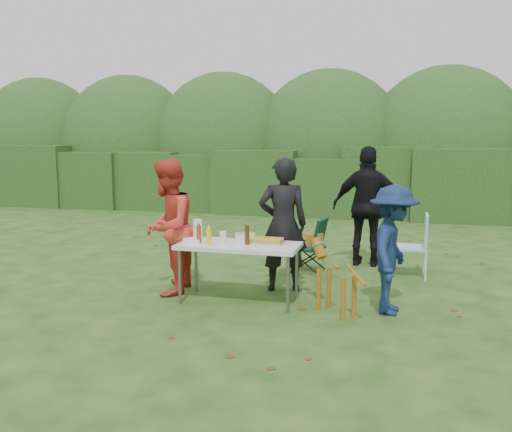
% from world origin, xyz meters
% --- Properties ---
extents(ground, '(80.00, 80.00, 0.00)m').
position_xyz_m(ground, '(0.00, 0.00, 0.00)').
color(ground, '#1E4211').
extents(hedge_row, '(22.00, 1.40, 1.70)m').
position_xyz_m(hedge_row, '(0.00, 8.00, 0.85)').
color(hedge_row, '#23471C').
rests_on(hedge_row, ground).
extents(shrub_backdrop, '(20.00, 2.60, 3.20)m').
position_xyz_m(shrub_backdrop, '(0.00, 9.60, 1.60)').
color(shrub_backdrop, '#3D6628').
rests_on(shrub_backdrop, ground).
extents(folding_table, '(1.50, 0.70, 0.74)m').
position_xyz_m(folding_table, '(0.11, 0.10, 0.69)').
color(folding_table, silver).
rests_on(folding_table, ground).
extents(person_cook, '(0.75, 0.60, 1.79)m').
position_xyz_m(person_cook, '(0.53, 0.76, 0.89)').
color(person_cook, black).
rests_on(person_cook, ground).
extents(person_red_jacket, '(0.78, 0.94, 1.77)m').
position_xyz_m(person_red_jacket, '(-0.90, 0.24, 0.89)').
color(person_red_jacket, red).
rests_on(person_red_jacket, ground).
extents(person_black_puffy, '(1.15, 0.53, 1.91)m').
position_xyz_m(person_black_puffy, '(1.54, 2.49, 0.96)').
color(person_black_puffy, black).
rests_on(person_black_puffy, ground).
extents(child, '(0.68, 1.04, 1.51)m').
position_xyz_m(child, '(1.96, 0.14, 0.76)').
color(child, '#11234A').
rests_on(child, ground).
extents(dog, '(0.90, 0.89, 0.86)m').
position_xyz_m(dog, '(1.34, -0.07, 0.43)').
color(dog, '#905717').
rests_on(dog, ground).
extents(camping_chair, '(0.61, 0.61, 0.85)m').
position_xyz_m(camping_chair, '(0.69, 1.82, 0.42)').
color(camping_chair, '#0D311F').
rests_on(camping_chair, ground).
extents(lawn_chair, '(0.57, 0.57, 0.94)m').
position_xyz_m(lawn_chair, '(2.18, 1.97, 0.47)').
color(lawn_chair, '#4C91B8').
rests_on(lawn_chair, ground).
extents(food_tray, '(0.45, 0.30, 0.02)m').
position_xyz_m(food_tray, '(0.42, 0.25, 0.75)').
color(food_tray, '#B7B7BA').
rests_on(food_tray, folding_table).
extents(focaccia_bread, '(0.40, 0.26, 0.04)m').
position_xyz_m(focaccia_bread, '(0.42, 0.25, 0.78)').
color(focaccia_bread, gold).
rests_on(focaccia_bread, food_tray).
extents(mustard_bottle, '(0.06, 0.06, 0.20)m').
position_xyz_m(mustard_bottle, '(-0.23, -0.06, 0.84)').
color(mustard_bottle, yellow).
rests_on(mustard_bottle, folding_table).
extents(ketchup_bottle, '(0.06, 0.06, 0.22)m').
position_xyz_m(ketchup_bottle, '(-0.38, 0.01, 0.85)').
color(ketchup_bottle, '#96351E').
rests_on(ketchup_bottle, folding_table).
extents(beer_bottle, '(0.06, 0.06, 0.24)m').
position_xyz_m(beer_bottle, '(0.22, 0.08, 0.86)').
color(beer_bottle, '#47230F').
rests_on(beer_bottle, folding_table).
extents(paper_towel_roll, '(0.12, 0.12, 0.26)m').
position_xyz_m(paper_towel_roll, '(-0.49, 0.24, 0.87)').
color(paper_towel_roll, white).
rests_on(paper_towel_roll, folding_table).
extents(cup_stack, '(0.08, 0.08, 0.18)m').
position_xyz_m(cup_stack, '(-0.03, -0.08, 0.83)').
color(cup_stack, white).
rests_on(cup_stack, folding_table).
extents(pasta_bowl, '(0.26, 0.26, 0.10)m').
position_xyz_m(pasta_bowl, '(0.14, 0.29, 0.79)').
color(pasta_bowl, silver).
rests_on(pasta_bowl, folding_table).
extents(plate_stack, '(0.24, 0.24, 0.05)m').
position_xyz_m(plate_stack, '(-0.48, 0.03, 0.77)').
color(plate_stack, white).
rests_on(plate_stack, folding_table).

